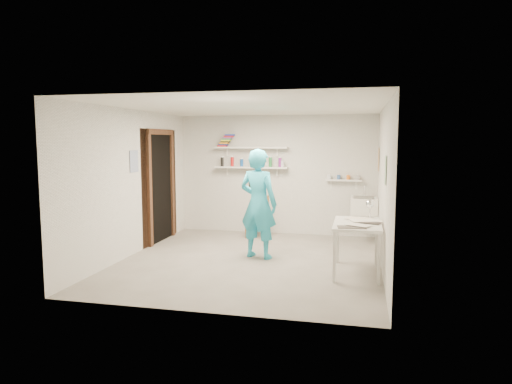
% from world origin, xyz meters
% --- Properties ---
extents(floor, '(4.00, 4.50, 0.02)m').
position_xyz_m(floor, '(0.00, 0.00, -0.01)').
color(floor, slate).
rests_on(floor, ground).
extents(ceiling, '(4.00, 4.50, 0.02)m').
position_xyz_m(ceiling, '(0.00, 0.00, 2.41)').
color(ceiling, silver).
rests_on(ceiling, wall_back).
extents(wall_back, '(4.00, 0.02, 2.40)m').
position_xyz_m(wall_back, '(0.00, 2.26, 1.20)').
color(wall_back, silver).
rests_on(wall_back, ground).
extents(wall_front, '(4.00, 0.02, 2.40)m').
position_xyz_m(wall_front, '(0.00, -2.26, 1.20)').
color(wall_front, silver).
rests_on(wall_front, ground).
extents(wall_left, '(0.02, 4.50, 2.40)m').
position_xyz_m(wall_left, '(-2.01, 0.00, 1.20)').
color(wall_left, silver).
rests_on(wall_left, ground).
extents(wall_right, '(0.02, 4.50, 2.40)m').
position_xyz_m(wall_right, '(2.01, 0.00, 1.20)').
color(wall_right, silver).
rests_on(wall_right, ground).
extents(doorway_recess, '(0.02, 0.90, 2.00)m').
position_xyz_m(doorway_recess, '(-1.99, 1.05, 1.00)').
color(doorway_recess, black).
rests_on(doorway_recess, wall_left).
extents(corridor_box, '(1.40, 1.50, 2.10)m').
position_xyz_m(corridor_box, '(-2.70, 1.05, 1.05)').
color(corridor_box, brown).
rests_on(corridor_box, ground).
extents(door_lintel, '(0.06, 1.05, 0.10)m').
position_xyz_m(door_lintel, '(-1.97, 1.05, 2.05)').
color(door_lintel, brown).
rests_on(door_lintel, wall_left).
extents(door_jamb_near, '(0.06, 0.10, 2.00)m').
position_xyz_m(door_jamb_near, '(-1.97, 0.55, 1.00)').
color(door_jamb_near, brown).
rests_on(door_jamb_near, ground).
extents(door_jamb_far, '(0.06, 0.10, 2.00)m').
position_xyz_m(door_jamb_far, '(-1.97, 1.55, 1.00)').
color(door_jamb_far, brown).
rests_on(door_jamb_far, ground).
extents(shelf_lower, '(1.50, 0.22, 0.03)m').
position_xyz_m(shelf_lower, '(-0.50, 2.13, 1.35)').
color(shelf_lower, white).
rests_on(shelf_lower, wall_back).
extents(shelf_upper, '(1.50, 0.22, 0.03)m').
position_xyz_m(shelf_upper, '(-0.50, 2.13, 1.75)').
color(shelf_upper, white).
rests_on(shelf_upper, wall_back).
extents(ledge_shelf, '(0.70, 0.14, 0.03)m').
position_xyz_m(ledge_shelf, '(1.35, 2.17, 1.12)').
color(ledge_shelf, white).
rests_on(ledge_shelf, wall_back).
extents(poster_left, '(0.01, 0.28, 0.36)m').
position_xyz_m(poster_left, '(-1.99, 0.05, 1.55)').
color(poster_left, '#334C7F').
rests_on(poster_left, wall_left).
extents(poster_right_a, '(0.01, 0.34, 0.42)m').
position_xyz_m(poster_right_a, '(1.99, 1.80, 1.55)').
color(poster_right_a, '#995933').
rests_on(poster_right_a, wall_right).
extents(poster_right_b, '(0.01, 0.30, 0.38)m').
position_xyz_m(poster_right_b, '(1.99, -0.55, 1.50)').
color(poster_right_b, '#3F724C').
rests_on(poster_right_b, wall_right).
extents(belfast_sink, '(0.48, 0.60, 0.30)m').
position_xyz_m(belfast_sink, '(1.75, 1.70, 0.70)').
color(belfast_sink, white).
rests_on(belfast_sink, wall_right).
extents(man, '(0.74, 0.59, 1.76)m').
position_xyz_m(man, '(0.08, 0.23, 0.88)').
color(man, '#2AB3D5').
rests_on(man, ground).
extents(wall_clock, '(0.31, 0.12, 0.32)m').
position_xyz_m(wall_clock, '(0.02, 0.44, 1.17)').
color(wall_clock, '#EFEDA3').
rests_on(wall_clock, man).
extents(wooden_chair, '(0.45, 0.44, 0.84)m').
position_xyz_m(wooden_chair, '(-0.28, 1.72, 0.42)').
color(wooden_chair, brown).
rests_on(wooden_chair, ground).
extents(work_table, '(0.66, 1.10, 0.73)m').
position_xyz_m(work_table, '(1.64, -0.32, 0.37)').
color(work_table, silver).
rests_on(work_table, ground).
extents(desk_lamp, '(0.14, 0.14, 0.14)m').
position_xyz_m(desk_lamp, '(1.82, 0.12, 0.95)').
color(desk_lamp, silver).
rests_on(desk_lamp, work_table).
extents(spray_cans, '(1.26, 0.06, 0.17)m').
position_xyz_m(spray_cans, '(-0.50, 2.13, 1.45)').
color(spray_cans, black).
rests_on(spray_cans, shelf_lower).
extents(book_stack, '(0.34, 0.14, 0.25)m').
position_xyz_m(book_stack, '(-1.02, 2.13, 1.89)').
color(book_stack, red).
rests_on(book_stack, shelf_upper).
extents(ledge_pots, '(0.48, 0.07, 0.09)m').
position_xyz_m(ledge_pots, '(1.35, 2.17, 1.18)').
color(ledge_pots, silver).
rests_on(ledge_pots, ledge_shelf).
extents(papers, '(0.30, 0.22, 0.02)m').
position_xyz_m(papers, '(1.64, -0.32, 0.74)').
color(papers, silver).
rests_on(papers, work_table).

